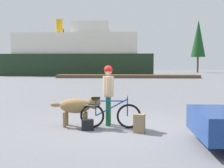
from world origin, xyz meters
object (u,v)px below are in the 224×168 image
Objects in this scene: handbag_pannier at (88,125)px; ferry_boat at (78,56)px; backpack at (139,123)px; sailboat_moored at (78,72)px; person_cyclist at (108,89)px; bicycle at (110,115)px; dog at (79,106)px.

ferry_boat is at bearing 100.49° from handbag_pannier.
sailboat_moored reaches higher than backpack.
person_cyclist is at bearing -78.53° from ferry_boat.
handbag_pannier is 37.36m from sailboat_moored.
person_cyclist is at bearing 100.32° from bicycle.
dog is at bearing -165.77° from person_cyclist.
backpack is 37.80m from sailboat_moored.
sailboat_moored is (-8.16, 36.91, 0.23)m from backpack.
handbag_pannier is at bearing -54.90° from dog.
person_cyclist is 1.24m from handbag_pannier.
bicycle reaches higher than handbag_pannier.
bicycle is at bearing -79.68° from person_cyclist.
handbag_pannier is at bearing 172.94° from backpack.
dog is at bearing 169.67° from bicycle.
ferry_boat is at bearing 102.51° from backpack.
handbag_pannier is at bearing -154.18° from bicycle.
person_cyclist reaches higher than bicycle.
bicycle is 37.09m from ferry_boat.
ferry_boat is at bearing -86.09° from sailboat_moored.
ferry_boat reaches higher than person_cyclist.
sailboat_moored is (-7.36, 36.45, 0.10)m from bicycle.
bicycle is at bearing -78.58° from sailboat_moored.
bicycle is at bearing 150.17° from backpack.
backpack is at bearing -77.54° from sailboat_moored.
sailboat_moored is (-6.78, 36.74, 0.33)m from handbag_pannier.
person_cyclist is at bearing 14.23° from dog.
ferry_boat reaches higher than sailboat_moored.
ferry_boat is (-7.35, 36.25, 2.79)m from bicycle.
bicycle is 0.92m from backpack.
handbag_pannier is 0.04× the size of sailboat_moored.
bicycle reaches higher than dog.
backpack is at bearing -29.83° from bicycle.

